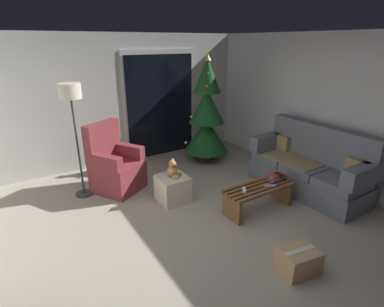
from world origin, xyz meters
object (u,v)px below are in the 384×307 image
at_px(coffee_table, 259,194).
at_px(cell_phone, 279,174).
at_px(christmas_tree, 207,117).
at_px(teddy_bear_honey, 173,170).
at_px(book_stack, 277,177).
at_px(floor_lamp, 71,103).
at_px(cardboard_box_taped_mid_floor, 298,260).
at_px(remote_silver, 270,186).
at_px(couch, 310,168).
at_px(armchair, 115,167).
at_px(remote_white, 244,190).
at_px(ottoman, 173,189).

distance_m(coffee_table, cell_phone, 0.45).
height_order(coffee_table, cell_phone, cell_phone).
xyz_separation_m(coffee_table, christmas_tree, (0.47, 2.03, 0.68)).
bearing_deg(teddy_bear_honey, book_stack, -34.19).
height_order(floor_lamp, cardboard_box_taped_mid_floor, floor_lamp).
relative_size(remote_silver, christmas_tree, 0.07).
xyz_separation_m(cell_phone, teddy_bear_honey, (-1.31, 0.90, 0.04)).
bearing_deg(coffee_table, cell_phone, 0.69).
bearing_deg(couch, cardboard_box_taped_mid_floor, -144.44).
bearing_deg(coffee_table, armchair, 130.96).
bearing_deg(floor_lamp, cell_phone, -37.04).
height_order(christmas_tree, cardboard_box_taped_mid_floor, christmas_tree).
relative_size(remote_white, teddy_bear_honey, 0.55).
bearing_deg(teddy_bear_honey, armchair, 125.48).
xyz_separation_m(christmas_tree, teddy_bear_honey, (-1.39, -1.13, -0.41)).
bearing_deg(cardboard_box_taped_mid_floor, ottoman, 101.48).
bearing_deg(teddy_bear_honey, cardboard_box_taped_mid_floor, -78.69).
distance_m(cell_phone, armchair, 2.62).
relative_size(book_stack, armchair, 0.24).
xyz_separation_m(remote_white, teddy_bear_honey, (-0.64, 0.90, 0.13)).
height_order(remote_silver, cell_phone, cell_phone).
relative_size(couch, cardboard_box_taped_mid_floor, 4.33).
xyz_separation_m(couch, remote_silver, (-1.03, -0.12, 0.00)).
relative_size(armchair, floor_lamp, 0.63).
distance_m(floor_lamp, cardboard_box_taped_mid_floor, 3.65).
distance_m(coffee_table, christmas_tree, 2.19).
relative_size(remote_silver, cardboard_box_taped_mid_floor, 0.35).
bearing_deg(remote_white, ottoman, 163.12).
distance_m(floor_lamp, teddy_bear_honey, 1.78).
height_order(armchair, ottoman, armchair).
xyz_separation_m(coffee_table, ottoman, (-0.93, 0.91, -0.06)).
relative_size(christmas_tree, floor_lamp, 1.19).
distance_m(cell_phone, christmas_tree, 2.08).
relative_size(cell_phone, ottoman, 0.33).
bearing_deg(remote_silver, book_stack, 143.16).
bearing_deg(book_stack, floor_lamp, 143.05).
bearing_deg(coffee_table, cardboard_box_taped_mid_floor, -113.81).
bearing_deg(christmas_tree, coffee_table, -103.02).
xyz_separation_m(cell_phone, floor_lamp, (-2.45, 1.85, 1.02)).
xyz_separation_m(remote_white, ottoman, (-0.64, 0.90, -0.20)).
relative_size(book_stack, floor_lamp, 0.15).
bearing_deg(cell_phone, armchair, 144.39).
bearing_deg(teddy_bear_honey, remote_white, -54.65).
bearing_deg(couch, armchair, 147.22).
height_order(coffee_table, teddy_bear_honey, teddy_bear_honey).
height_order(remote_white, christmas_tree, christmas_tree).
bearing_deg(floor_lamp, couch, -29.49).
distance_m(couch, book_stack, 0.78).
bearing_deg(ottoman, christmas_tree, 38.77).
bearing_deg(ottoman, armchair, 125.38).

